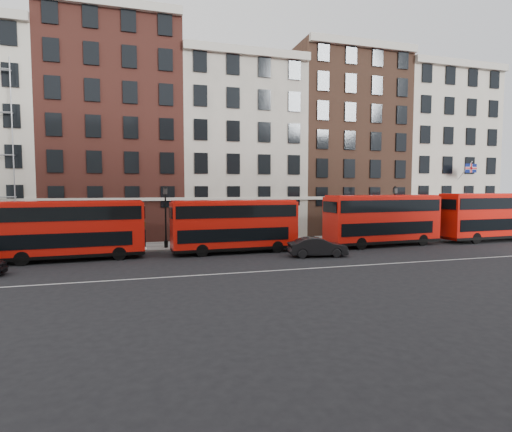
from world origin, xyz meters
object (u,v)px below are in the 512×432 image
object	(u,v)px
bus_b	(234,225)
bus_a	(70,229)
car_front	(318,247)
bus_d	(491,215)
traffic_light	(458,215)
bus_c	(382,219)

from	to	relation	value
bus_b	bus_a	bearing A→B (deg)	177.95
bus_b	car_front	distance (m)	6.89
bus_a	bus_d	bearing A→B (deg)	-3.35
car_front	bus_b	bearing A→B (deg)	67.20
bus_a	traffic_light	size ratio (longest dim) A/B	3.18
bus_a	bus_d	size ratio (longest dim) A/B	0.92
traffic_light	bus_c	bearing A→B (deg)	-166.87
bus_b	car_front	xyz separation A→B (m)	(5.71, -3.53, -1.55)
bus_b	traffic_light	bearing A→B (deg)	3.80
bus_c	bus_d	bearing A→B (deg)	-4.10
bus_c	bus_d	size ratio (longest dim) A/B	0.98
bus_d	bus_a	bearing A→B (deg)	177.61
bus_b	bus_c	world-z (taller)	bus_c
bus_c	bus_b	bearing A→B (deg)	175.89
bus_c	traffic_light	bearing A→B (deg)	9.02
bus_a	bus_c	distance (m)	25.95
bus_c	car_front	bearing A→B (deg)	-160.36
bus_d	traffic_light	world-z (taller)	bus_d
bus_c	traffic_light	world-z (taller)	bus_c
bus_d	car_front	bearing A→B (deg)	-172.57
bus_b	bus_c	distance (m)	13.73
bus_a	bus_d	distance (m)	38.32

